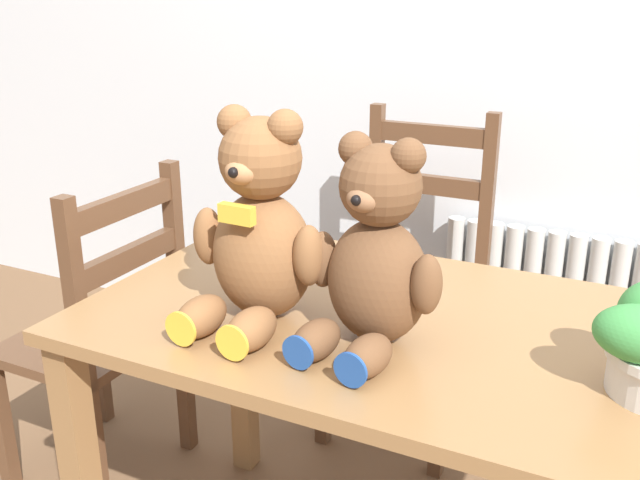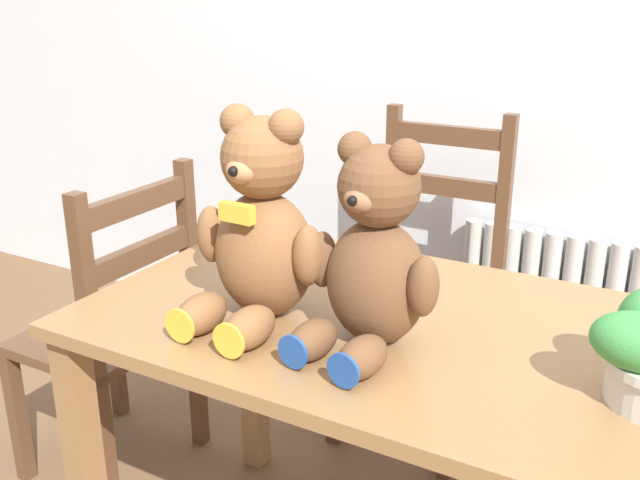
# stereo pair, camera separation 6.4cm
# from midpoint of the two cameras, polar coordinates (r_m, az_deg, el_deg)

# --- Properties ---
(wall_back) EXTENTS (8.00, 0.04, 2.60)m
(wall_back) POSITION_cam_midpoint_polar(r_m,az_deg,el_deg) (2.44, 15.96, 16.96)
(wall_back) COLOR silver
(wall_back) RESTS_ON ground_plane
(radiator) EXTENTS (0.82, 0.10, 0.62)m
(radiator) POSITION_cam_midpoint_polar(r_m,az_deg,el_deg) (2.59, 17.77, -6.66)
(radiator) COLOR beige
(radiator) RESTS_ON ground_plane
(dining_table) EXTENTS (1.25, 0.74, 0.76)m
(dining_table) POSITION_cam_midpoint_polar(r_m,az_deg,el_deg) (1.49, 4.56, -10.35)
(dining_table) COLOR olive
(dining_table) RESTS_ON ground_plane
(wooden_chair_behind) EXTENTS (0.42, 0.44, 1.03)m
(wooden_chair_behind) POSITION_cam_midpoint_polar(r_m,az_deg,el_deg) (2.29, 6.51, -3.39)
(wooden_chair_behind) COLOR brown
(wooden_chair_behind) RESTS_ON ground_plane
(wooden_chair_side) EXTENTS (0.39, 0.43, 0.93)m
(wooden_chair_side) POSITION_cam_midpoint_polar(r_m,az_deg,el_deg) (2.13, -17.88, -7.24)
(wooden_chair_side) COLOR brown
(wooden_chair_side) RESTS_ON ground_plane
(teddy_bear_left) EXTENTS (0.29, 0.29, 0.42)m
(teddy_bear_left) POSITION_cam_midpoint_polar(r_m,az_deg,el_deg) (1.38, -6.29, 0.63)
(teddy_bear_left) COLOR brown
(teddy_bear_left) RESTS_ON dining_table
(teddy_bear_right) EXTENTS (0.27, 0.29, 0.39)m
(teddy_bear_right) POSITION_cam_midpoint_polar(r_m,az_deg,el_deg) (1.28, 2.96, -1.47)
(teddy_bear_right) COLOR brown
(teddy_bear_right) RESTS_ON dining_table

